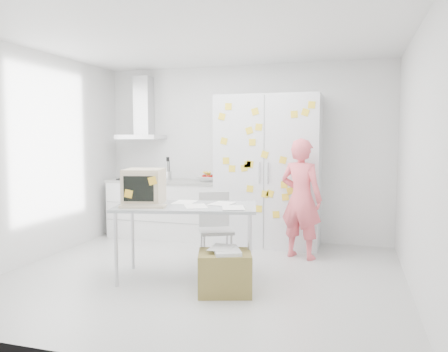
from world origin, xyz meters
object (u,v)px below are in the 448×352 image
(desk, at_px, (159,196))
(chair, at_px, (215,224))
(cardboard_box, at_px, (225,272))
(person, at_px, (301,199))

(desk, xyz_separation_m, chair, (0.45, 0.66, -0.43))
(desk, bearing_deg, cardboard_box, -32.24)
(person, height_order, desk, person)
(desk, distance_m, chair, 0.91)
(person, xyz_separation_m, chair, (-0.99, -0.60, -0.28))
(person, relative_size, cardboard_box, 2.49)
(chair, xyz_separation_m, cardboard_box, (0.41, -0.97, -0.29))
(chair, height_order, cardboard_box, chair)
(person, distance_m, chair, 1.19)
(person, relative_size, chair, 1.75)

